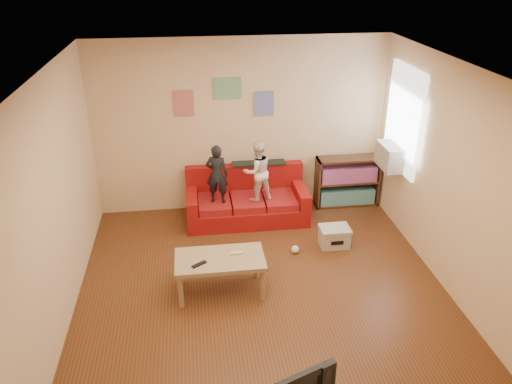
{
  "coord_description": "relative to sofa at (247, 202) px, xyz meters",
  "views": [
    {
      "loc": [
        -0.76,
        -4.79,
        3.8
      ],
      "look_at": [
        0.0,
        0.8,
        1.05
      ],
      "focal_mm": 35.0,
      "sensor_mm": 36.0,
      "label": 1
    }
  ],
  "objects": [
    {
      "name": "room_shell",
      "position": [
        -0.02,
        -2.06,
        1.08
      ],
      "size": [
        4.52,
        5.02,
        2.72
      ],
      "color": "brown",
      "rests_on": "ground"
    },
    {
      "name": "sofa",
      "position": [
        0.0,
        0.0,
        0.0
      ],
      "size": [
        1.84,
        0.85,
        0.81
      ],
      "color": "#9A100E",
      "rests_on": "ground"
    },
    {
      "name": "child_a",
      "position": [
        -0.45,
        -0.16,
        0.57
      ],
      "size": [
        0.37,
        0.29,
        0.9
      ],
      "primitive_type": "imported",
      "rotation": [
        0.0,
        0.0,
        2.88
      ],
      "color": "black",
      "rests_on": "sofa"
    },
    {
      "name": "child_b",
      "position": [
        0.15,
        -0.16,
        0.57
      ],
      "size": [
        0.52,
        0.46,
        0.92
      ],
      "primitive_type": "imported",
      "rotation": [
        0.0,
        0.0,
        3.42
      ],
      "color": "white",
      "rests_on": "sofa"
    },
    {
      "name": "coffee_table",
      "position": [
        -0.54,
        -1.83,
        0.14
      ],
      "size": [
        1.07,
        0.59,
        0.48
      ],
      "color": "tan",
      "rests_on": "ground"
    },
    {
      "name": "remote",
      "position": [
        -0.79,
        -1.95,
        0.22
      ],
      "size": [
        0.18,
        0.14,
        0.02
      ],
      "primitive_type": "cube",
      "rotation": [
        0.0,
        0.0,
        0.58
      ],
      "color": "black",
      "rests_on": "coffee_table"
    },
    {
      "name": "game_controller",
      "position": [
        -0.34,
        -1.78,
        0.22
      ],
      "size": [
        0.14,
        0.04,
        0.03
      ],
      "primitive_type": "cube",
      "rotation": [
        0.0,
        0.0,
        0.03
      ],
      "color": "silver",
      "rests_on": "coffee_table"
    },
    {
      "name": "bookshelf",
      "position": [
        1.68,
        0.24,
        0.09
      ],
      "size": [
        1.03,
        0.31,
        0.82
      ],
      "color": "#482E1C",
      "rests_on": "ground"
    },
    {
      "name": "window",
      "position": [
        2.2,
        -0.41,
        1.37
      ],
      "size": [
        0.04,
        1.08,
        1.48
      ],
      "primitive_type": "cube",
      "color": "white",
      "rests_on": "room_shell"
    },
    {
      "name": "ac_unit",
      "position": [
        2.08,
        -0.41,
        0.81
      ],
      "size": [
        0.28,
        0.55,
        0.35
      ],
      "primitive_type": "cube",
      "color": "#B7B2A3",
      "rests_on": "window"
    },
    {
      "name": "artwork_left",
      "position": [
        -0.87,
        0.42,
        1.48
      ],
      "size": [
        0.3,
        0.01,
        0.4
      ],
      "primitive_type": "cube",
      "color": "#D87266",
      "rests_on": "room_shell"
    },
    {
      "name": "artwork_center",
      "position": [
        -0.22,
        0.42,
        1.68
      ],
      "size": [
        0.42,
        0.01,
        0.32
      ],
      "primitive_type": "cube",
      "color": "#72B27F",
      "rests_on": "room_shell"
    },
    {
      "name": "artwork_right",
      "position": [
        0.33,
        0.42,
        1.43
      ],
      "size": [
        0.3,
        0.01,
        0.38
      ],
      "primitive_type": "cube",
      "color": "#727FCC",
      "rests_on": "room_shell"
    },
    {
      "name": "file_box",
      "position": [
        1.13,
        -1.0,
        -0.13
      ],
      "size": [
        0.42,
        0.32,
        0.29
      ],
      "color": "silver",
      "rests_on": "ground"
    },
    {
      "name": "tissue",
      "position": [
        0.55,
        -1.12,
        -0.22
      ],
      "size": [
        0.11,
        0.11,
        0.11
      ],
      "primitive_type": "sphere",
      "rotation": [
        0.0,
        0.0,
        -0.04
      ],
      "color": "white",
      "rests_on": "ground"
    }
  ]
}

